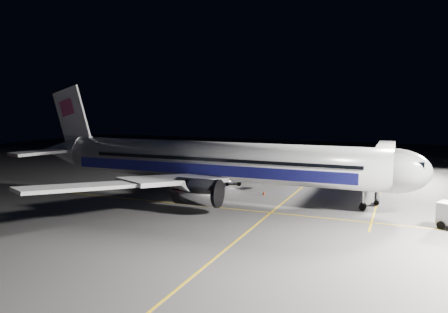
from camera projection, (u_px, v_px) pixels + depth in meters
name	position (u px, v px, depth m)	size (l,w,h in m)	color
ground	(217.00, 197.00, 63.92)	(200.00, 200.00, 0.00)	#4C4C4F
guide_line_main	(283.00, 203.00, 60.13)	(0.25, 80.00, 0.01)	gold
guide_line_cross	(199.00, 206.00, 58.42)	(70.00, 0.25, 0.01)	gold
guide_line_side	(379.00, 196.00, 64.75)	(0.25, 40.00, 0.01)	gold
airliner	(210.00, 162.00, 63.70)	(61.48, 54.22, 16.64)	silver
jet_bridge	(383.00, 159.00, 71.58)	(3.60, 34.40, 6.30)	#B2B2B7
baggage_tug	(234.00, 180.00, 73.18)	(3.08, 2.70, 1.92)	black
safety_cone_a	(264.00, 193.00, 65.28)	(0.39, 0.39, 0.58)	#EF400A
safety_cone_b	(264.00, 193.00, 65.27)	(0.43, 0.43, 0.65)	#EF400A
safety_cone_c	(249.00, 179.00, 76.66)	(0.43, 0.43, 0.64)	#EF400A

